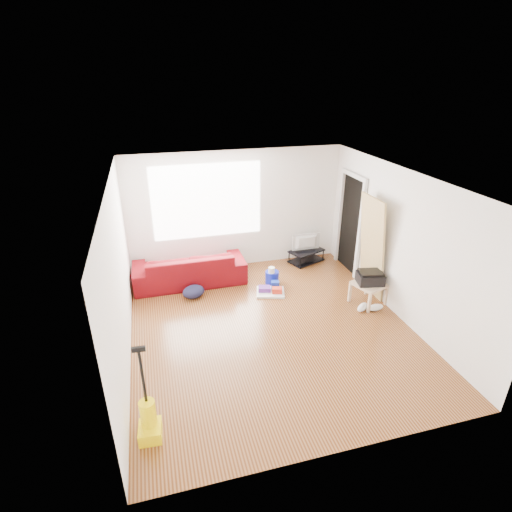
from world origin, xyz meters
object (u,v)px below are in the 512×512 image
object	(u,v)px
tv_stand	(306,256)
backpack	(194,297)
side_table	(369,286)
cleaning_tray	(271,290)
sofa	(191,282)
bucket	(272,284)
vacuum	(149,421)

from	to	relation	value
tv_stand	backpack	xyz separation A→B (m)	(-2.63, -0.89, -0.15)
side_table	cleaning_tray	size ratio (longest dim) A/B	1.04
sofa	tv_stand	xyz separation A→B (m)	(2.61, 0.27, 0.15)
side_table	bucket	bearing A→B (deg)	141.78
backpack	tv_stand	bearing A→B (deg)	-2.89
bucket	cleaning_tray	size ratio (longest dim) A/B	0.44
tv_stand	vacuum	xyz separation A→B (m)	(-3.51, -3.92, 0.08)
tv_stand	cleaning_tray	world-z (taller)	tv_stand
sofa	side_table	size ratio (longest dim) A/B	3.40
side_table	cleaning_tray	xyz separation A→B (m)	(-1.60, 0.82, -0.29)
sofa	side_table	xyz separation A→B (m)	(3.05, -1.67, 0.35)
backpack	sofa	bearing A→B (deg)	67.38
cleaning_tray	sofa	bearing A→B (deg)	149.69
cleaning_tray	backpack	distance (m)	1.48
bucket	vacuum	world-z (taller)	vacuum
side_table	cleaning_tray	distance (m)	1.82
tv_stand	cleaning_tray	distance (m)	1.62
bucket	vacuum	bearing A→B (deg)	-128.13
side_table	sofa	bearing A→B (deg)	151.37
bucket	vacuum	xyz separation A→B (m)	(-2.47, -3.15, 0.23)
sofa	vacuum	distance (m)	3.77
bucket	cleaning_tray	distance (m)	0.37
sofa	cleaning_tray	size ratio (longest dim) A/B	3.55
sofa	cleaning_tray	distance (m)	1.68
backpack	vacuum	world-z (taller)	vacuum
side_table	vacuum	xyz separation A→B (m)	(-3.95, -1.99, -0.12)
sofa	backpack	world-z (taller)	sofa
bucket	backpack	distance (m)	1.59
cleaning_tray	side_table	bearing A→B (deg)	-27.07
side_table	bucket	world-z (taller)	side_table
sofa	vacuum	bearing A→B (deg)	76.17
tv_stand	vacuum	size ratio (longest dim) A/B	0.69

